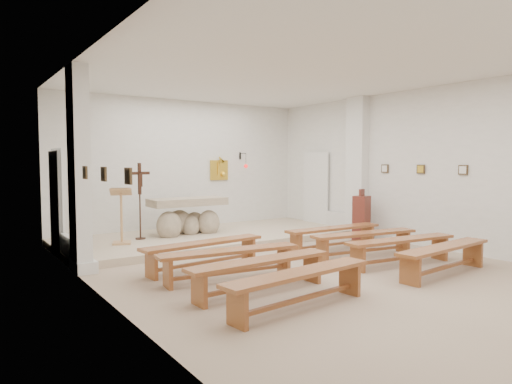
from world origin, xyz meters
TOP-DOWN VIEW (x-y plane):
  - ground at (0.00, 0.00)m, footprint 7.00×10.00m
  - wall_left at (-3.49, 0.00)m, footprint 0.02×10.00m
  - wall_right at (3.49, 0.00)m, footprint 0.02×10.00m
  - wall_back at (0.00, 4.99)m, footprint 7.00×0.02m
  - ceiling at (0.00, 0.00)m, footprint 7.00×10.00m
  - sanctuary_platform at (0.00, 3.50)m, footprint 6.98×3.00m
  - pilaster_left at (-3.37, 2.00)m, footprint 0.26×0.55m
  - pilaster_right at (3.37, 2.00)m, footprint 0.26×0.55m
  - gold_wall_relief at (1.05, 4.96)m, footprint 0.55×0.04m
  - sanctuary_lamp at (1.75, 4.71)m, footprint 0.11×0.36m
  - station_frame_left_front at (-3.47, -0.80)m, footprint 0.03×0.20m
  - station_frame_left_mid at (-3.47, 0.20)m, footprint 0.03×0.20m
  - station_frame_left_rear at (-3.47, 1.20)m, footprint 0.03×0.20m
  - station_frame_right_front at (3.47, -0.80)m, footprint 0.03×0.20m
  - station_frame_right_mid at (3.47, 0.20)m, footprint 0.03×0.20m
  - station_frame_right_rear at (3.47, 1.20)m, footprint 0.03×0.20m
  - radiator_left at (-3.43, 2.70)m, footprint 0.10×0.85m
  - radiator_right at (3.43, 2.70)m, footprint 0.10×0.85m
  - altar at (-0.50, 3.81)m, footprint 1.85×0.85m
  - lectern at (-2.22, 3.39)m, footprint 0.53×0.48m
  - crucifix_stand at (-1.68, 3.75)m, footprint 0.51×0.22m
  - potted_plant at (-0.76, 4.20)m, footprint 0.65×0.63m
  - donation_pedestal at (2.99, 1.48)m, footprint 0.41×0.41m
  - bench_left_front at (-1.56, 0.94)m, footprint 2.36×0.61m
  - bench_right_front at (1.56, 0.94)m, footprint 2.35×0.45m
  - bench_left_second at (-1.56, 0.07)m, footprint 2.37×0.64m
  - bench_right_second at (1.56, 0.07)m, footprint 2.37×0.69m
  - bench_left_third at (-1.56, -0.80)m, footprint 2.35×0.46m
  - bench_right_third at (1.56, -0.80)m, footprint 2.37×0.64m
  - bench_left_fourth at (-1.56, -1.67)m, footprint 2.36×0.60m
  - bench_right_fourth at (1.56, -1.67)m, footprint 2.36×0.57m

SIDE VIEW (x-z plane):
  - ground at x=0.00m, z-range 0.00..0.00m
  - sanctuary_platform at x=0.00m, z-range 0.00..0.15m
  - radiator_left at x=-3.43m, z-range 0.01..0.53m
  - radiator_right at x=3.43m, z-range 0.01..0.53m
  - bench_left_front at x=-1.56m, z-range 0.12..0.62m
  - bench_right_front at x=1.56m, z-range 0.12..0.62m
  - bench_left_second at x=-1.56m, z-range 0.12..0.62m
  - bench_right_second at x=1.56m, z-range 0.12..0.62m
  - bench_left_third at x=-1.56m, z-range 0.12..0.62m
  - bench_right_third at x=1.56m, z-range 0.12..0.62m
  - bench_left_fourth at x=-1.56m, z-range 0.12..0.62m
  - bench_right_fourth at x=1.56m, z-range 0.12..0.62m
  - potted_plant at x=-0.76m, z-range 0.15..0.69m
  - altar at x=-0.50m, z-range 0.04..0.99m
  - donation_pedestal at x=2.99m, z-range -0.07..1.16m
  - lectern at x=-2.22m, z-range 0.14..1.37m
  - crucifix_stand at x=-1.68m, z-range 0.28..1.99m
  - gold_wall_relief at x=1.05m, z-range 1.38..1.92m
  - station_frame_left_front at x=-3.47m, z-range 1.62..1.82m
  - station_frame_left_mid at x=-3.47m, z-range 1.62..1.82m
  - station_frame_left_rear at x=-3.47m, z-range 1.62..1.82m
  - station_frame_right_front at x=3.47m, z-range 1.62..1.82m
  - station_frame_right_mid at x=3.47m, z-range 1.62..1.82m
  - station_frame_right_rear at x=3.47m, z-range 1.62..1.82m
  - wall_left at x=-3.49m, z-range 0.00..3.50m
  - wall_right at x=3.49m, z-range 0.00..3.50m
  - wall_back at x=0.00m, z-range 0.00..3.50m
  - pilaster_left at x=-3.37m, z-range 0.00..3.50m
  - pilaster_right at x=3.37m, z-range 0.00..3.50m
  - sanctuary_lamp at x=1.75m, z-range 1.59..2.03m
  - ceiling at x=0.00m, z-range 3.48..3.50m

